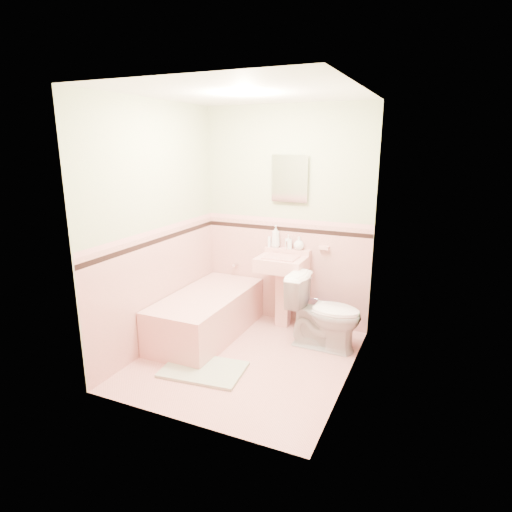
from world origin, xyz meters
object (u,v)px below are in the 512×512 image
at_px(bathtub, 207,316).
at_px(bucket, 314,319).
at_px(medicine_cabinet, 290,179).
at_px(soap_bottle_right, 299,243).
at_px(shoe, 192,359).
at_px(sink, 282,293).
at_px(soap_bottle_left, 276,236).
at_px(soap_bottle_mid, 288,242).
at_px(toilet, 324,312).

distance_m(bathtub, bucket, 1.22).
distance_m(medicine_cabinet, soap_bottle_right, 0.73).
bearing_deg(shoe, sink, 80.49).
height_order(soap_bottle_left, soap_bottle_mid, soap_bottle_left).
bearing_deg(toilet, soap_bottle_mid, 52.21).
xyz_separation_m(soap_bottle_left, soap_bottle_mid, (0.16, 0.00, -0.05)).
bearing_deg(sink, soap_bottle_right, 53.33).
bearing_deg(bathtub, soap_bottle_left, 53.32).
bearing_deg(shoe, soap_bottle_right, 78.30).
bearing_deg(soap_bottle_left, bucket, -9.21).
xyz_separation_m(sink, medicine_cabinet, (0.00, 0.21, 1.28)).
xyz_separation_m(bucket, shoe, (-0.84, -1.28, -0.06)).
xyz_separation_m(sink, soap_bottle_right, (0.13, 0.18, 0.56)).
distance_m(soap_bottle_mid, soap_bottle_right, 0.13).
xyz_separation_m(soap_bottle_mid, shoe, (-0.48, -1.36, -0.92)).
distance_m(medicine_cabinet, soap_bottle_mid, 0.72).
height_order(soap_bottle_mid, shoe, soap_bottle_mid).
bearing_deg(soap_bottle_mid, sink, -91.77).
height_order(sink, toilet, sink).
distance_m(medicine_cabinet, bucket, 1.62).
relative_size(soap_bottle_left, bucket, 1.05).
bearing_deg(sink, bathtub, -142.07).
bearing_deg(soap_bottle_right, bucket, -19.98).
bearing_deg(soap_bottle_right, soap_bottle_left, 180.00).
bearing_deg(toilet, medicine_cabinet, 50.75).
xyz_separation_m(bathtub, sink, (0.68, 0.53, 0.20)).
height_order(sink, soap_bottle_left, soap_bottle_left).
bearing_deg(shoe, toilet, 52.36).
distance_m(bathtub, soap_bottle_left, 1.20).
xyz_separation_m(soap_bottle_left, toilet, (0.74, -0.47, -0.65)).
relative_size(bathtub, sink, 1.77).
bearing_deg(soap_bottle_mid, soap_bottle_left, 180.00).
bearing_deg(medicine_cabinet, soap_bottle_mid, -79.48).
relative_size(sink, soap_bottle_mid, 5.20).
relative_size(soap_bottle_left, soap_bottle_mid, 1.60).
xyz_separation_m(soap_bottle_right, shoe, (-0.61, -1.36, -0.92)).
height_order(sink, bucket, sink).
relative_size(sink, soap_bottle_left, 3.25).
bearing_deg(sink, medicine_cabinet, 90.00).
bearing_deg(medicine_cabinet, bathtub, -132.58).
relative_size(soap_bottle_right, toilet, 0.20).
bearing_deg(bathtub, toilet, 10.63).
relative_size(bathtub, bucket, 6.04).
relative_size(sink, medicine_cabinet, 1.82).
bearing_deg(soap_bottle_mid, bathtub, -134.00).
distance_m(medicine_cabinet, soap_bottle_left, 0.68).
relative_size(soap_bottle_left, toilet, 0.34).
distance_m(sink, medicine_cabinet, 1.29).
bearing_deg(toilet, bathtub, 102.08).
height_order(soap_bottle_mid, soap_bottle_right, soap_bottle_mid).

